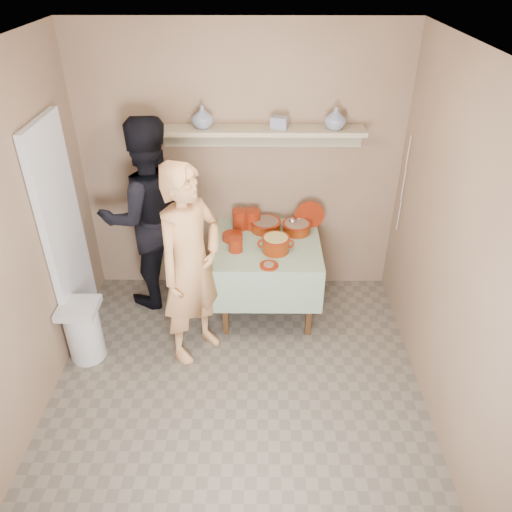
{
  "coord_description": "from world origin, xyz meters",
  "views": [
    {
      "loc": [
        0.18,
        -2.65,
        3.12
      ],
      "look_at": [
        0.15,
        0.75,
        0.95
      ],
      "focal_mm": 35.0,
      "sensor_mm": 36.0,
      "label": 1
    }
  ],
  "objects_px": {
    "person_helper": "(149,215)",
    "trash_bin": "(84,331)",
    "person_cook": "(191,266)",
    "cazuela_rice": "(276,243)",
    "serving_table": "(267,253)"
  },
  "relations": [
    {
      "from": "person_helper",
      "to": "trash_bin",
      "type": "xyz_separation_m",
      "value": [
        -0.47,
        -0.87,
        -0.66
      ]
    },
    {
      "from": "person_cook",
      "to": "trash_bin",
      "type": "xyz_separation_m",
      "value": [
        -0.95,
        -0.11,
        -0.6
      ]
    },
    {
      "from": "person_cook",
      "to": "person_helper",
      "type": "height_order",
      "value": "person_helper"
    },
    {
      "from": "cazuela_rice",
      "to": "person_cook",
      "type": "bearing_deg",
      "value": -148.14
    },
    {
      "from": "person_helper",
      "to": "trash_bin",
      "type": "bearing_deg",
      "value": 37.8
    },
    {
      "from": "person_cook",
      "to": "trash_bin",
      "type": "height_order",
      "value": "person_cook"
    },
    {
      "from": "serving_table",
      "to": "cazuela_rice",
      "type": "xyz_separation_m",
      "value": [
        0.07,
        -0.15,
        0.2
      ]
    },
    {
      "from": "serving_table",
      "to": "cazuela_rice",
      "type": "bearing_deg",
      "value": -64.76
    },
    {
      "from": "serving_table",
      "to": "person_helper",
      "type": "bearing_deg",
      "value": 170.68
    },
    {
      "from": "person_cook",
      "to": "cazuela_rice",
      "type": "xyz_separation_m",
      "value": [
        0.7,
        0.43,
        -0.04
      ]
    },
    {
      "from": "serving_table",
      "to": "trash_bin",
      "type": "height_order",
      "value": "serving_table"
    },
    {
      "from": "person_helper",
      "to": "person_cook",
      "type": "bearing_deg",
      "value": 98.17
    },
    {
      "from": "serving_table",
      "to": "cazuela_rice",
      "type": "relative_size",
      "value": 2.95
    },
    {
      "from": "cazuela_rice",
      "to": "trash_bin",
      "type": "height_order",
      "value": "cazuela_rice"
    },
    {
      "from": "trash_bin",
      "to": "cazuela_rice",
      "type": "bearing_deg",
      "value": 18.13
    }
  ]
}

